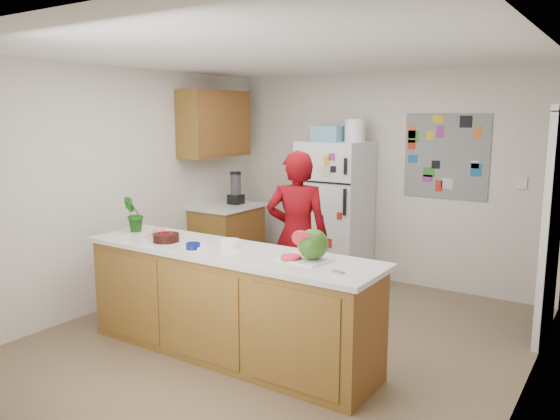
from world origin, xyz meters
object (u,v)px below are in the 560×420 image
Objects in this scene: refrigerator at (335,212)px; person at (297,235)px; watermelon at (313,244)px; cherry_bowl at (166,238)px.

person is at bearing -78.31° from refrigerator.
cherry_bowl is at bearing -173.86° from watermelon.
refrigerator is 2.53m from watermelon.
cherry_bowl is (-1.38, -0.15, -0.09)m from watermelon.
watermelon is (0.75, -1.00, 0.21)m from person.
watermelon is 1.39m from cherry_bowl.
person is at bearing 126.92° from watermelon.
cherry_bowl is (-0.36, -2.46, 0.11)m from refrigerator.
cherry_bowl is at bearing -98.28° from refrigerator.
refrigerator is 1.02× the size of person.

